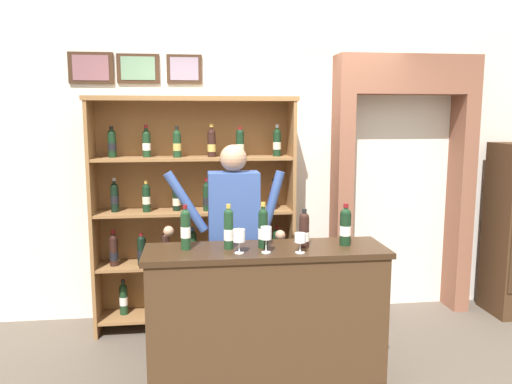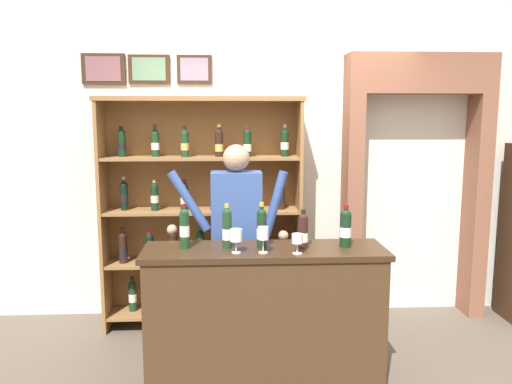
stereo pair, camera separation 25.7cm
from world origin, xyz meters
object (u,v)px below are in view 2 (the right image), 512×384
Objects in this scene: shopkeeper at (236,229)px; wine_glass_spare at (236,236)px; tasting_bottle_grappa at (303,231)px; wine_glass_center at (263,235)px; wine_glass_left at (297,240)px; tasting_bottle_bianco at (185,227)px; tasting_counter at (264,318)px; wine_shelf at (202,208)px; tasting_bottle_prosecco at (227,228)px; tasting_bottle_brunello at (346,227)px; tasting_bottle_rosso at (262,228)px.

shopkeeper reaches higher than wine_glass_spare.
tasting_bottle_grappa is at bearing 12.72° from wine_glass_spare.
wine_glass_left is at bearing -8.01° from wine_glass_center.
tasting_bottle_bianco is 2.30× the size of wine_glass_left.
wine_shelf is at bearing 113.34° from tasting_counter.
tasting_bottle_prosecco is 0.52m from tasting_bottle_grappa.
wine_shelf is 1.26m from wine_glass_spare.
wine_glass_spare is at bearing -64.25° from tasting_bottle_prosecco.
tasting_bottle_bianco reaches higher than wine_glass_left.
shopkeeper is 5.47× the size of tasting_bottle_prosecco.
tasting_counter is 0.65m from wine_glass_left.
tasting_bottle_brunello reaches higher than wine_glass_center.
tasting_bottle_rosso reaches higher than wine_glass_center.
tasting_counter is 5.39× the size of tasting_bottle_prosecco.
wine_glass_spare is (0.06, -0.12, -0.03)m from tasting_bottle_prosecco.
wine_glass_left is (-0.36, -0.16, -0.04)m from tasting_bottle_brunello.
tasting_bottle_bianco reaches higher than tasting_bottle_brunello.
tasting_bottle_bianco is 0.38m from wine_glass_spare.
wine_glass_center is at bearing -89.24° from tasting_bottle_rosso.
tasting_bottle_grappa is (0.75, -1.13, 0.04)m from wine_shelf.
tasting_bottle_rosso is (0.24, -0.00, -0.00)m from tasting_bottle_prosecco.
tasting_bottle_bianco is at bearing 178.83° from tasting_bottle_brunello.
tasting_bottle_grappa reaches higher than tasting_counter.
shopkeeper is 12.62× the size of wine_glass_left.
tasting_bottle_brunello is at bearing -0.18° from tasting_bottle_prosecco.
shopkeeper is at bearing 50.11° from tasting_bottle_bianco.
tasting_bottle_rosso reaches higher than wine_glass_left.
tasting_bottle_brunello is at bearing 1.63° from tasting_counter.
wine_glass_spare reaches higher than wine_glass_left.
tasting_bottle_rosso is at bearing -69.68° from shopkeeper.
tasting_bottle_brunello reaches higher than wine_glass_spare.
shopkeeper is 10.48× the size of wine_glass_spare.
tasting_bottle_grappa reaches higher than wine_glass_spare.
tasting_bottle_bianco reaches higher than wine_glass_center.
tasting_bottle_brunello is (0.82, -0.00, -0.01)m from tasting_bottle_prosecco.
wine_glass_center is at bearing -73.78° from shopkeeper.
wine_glass_spare is at bearing -170.90° from tasting_bottle_brunello.
tasting_bottle_rosso reaches higher than tasting_bottle_bianco.
tasting_bottle_bianco is at bearing -93.39° from wine_shelf.
tasting_bottle_prosecco is 1.75× the size of wine_glass_center.
tasting_bottle_brunello is at bearing -46.55° from wine_shelf.
tasting_bottle_bianco reaches higher than tasting_counter.
tasting_bottle_prosecco is 0.97× the size of tasting_bottle_rosso.
tasting_bottle_prosecco reaches higher than wine_glass_left.
tasting_bottle_prosecco is (-0.26, 0.02, 0.65)m from tasting_counter.
tasting_bottle_prosecco is (0.29, -0.02, -0.00)m from tasting_bottle_bianco.
tasting_bottle_prosecco reaches higher than tasting_bottle_bianco.
tasting_counter is 0.85m from tasting_bottle_bianco.
tasting_counter is 6.21× the size of tasting_bottle_grappa.
tasting_bottle_rosso is at bearing 34.24° from wine_glass_spare.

